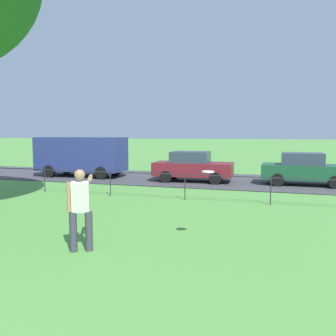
{
  "coord_description": "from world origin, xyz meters",
  "views": [
    {
      "loc": [
        3.25,
        0.15,
        2.48
      ],
      "look_at": [
        0.3,
        9.62,
        1.5
      ],
      "focal_mm": 37.81,
      "sensor_mm": 36.0,
      "label": 1
    }
  ],
  "objects_px": {
    "panel_van_center": "(81,154)",
    "car_dark_green_far_right": "(305,169)",
    "person_thrower": "(80,207)",
    "frisbee": "(208,172)",
    "car_maroon_left": "(193,166)"
  },
  "relations": [
    {
      "from": "person_thrower",
      "to": "frisbee",
      "type": "xyz_separation_m",
      "value": [
        2.47,
        1.14,
        0.71
      ]
    },
    {
      "from": "frisbee",
      "to": "car_maroon_left",
      "type": "xyz_separation_m",
      "value": [
        -2.73,
        10.07,
        -0.87
      ]
    },
    {
      "from": "car_maroon_left",
      "to": "car_dark_green_far_right",
      "type": "xyz_separation_m",
      "value": [
        5.4,
        0.33,
        0.0
      ]
    },
    {
      "from": "person_thrower",
      "to": "car_dark_green_far_right",
      "type": "bearing_deg",
      "value": 65.97
    },
    {
      "from": "frisbee",
      "to": "car_dark_green_far_right",
      "type": "xyz_separation_m",
      "value": [
        2.68,
        10.4,
        -0.87
      ]
    },
    {
      "from": "panel_van_center",
      "to": "car_dark_green_far_right",
      "type": "bearing_deg",
      "value": 0.57
    },
    {
      "from": "frisbee",
      "to": "panel_van_center",
      "type": "bearing_deg",
      "value": 132.13
    },
    {
      "from": "panel_van_center",
      "to": "frisbee",
      "type": "bearing_deg",
      "value": -47.87
    },
    {
      "from": "frisbee",
      "to": "car_dark_green_far_right",
      "type": "bearing_deg",
      "value": 75.56
    },
    {
      "from": "person_thrower",
      "to": "car_maroon_left",
      "type": "xyz_separation_m",
      "value": [
        -0.26,
        11.22,
        -0.16
      ]
    },
    {
      "from": "person_thrower",
      "to": "car_dark_green_far_right",
      "type": "relative_size",
      "value": 0.43
    },
    {
      "from": "person_thrower",
      "to": "car_dark_green_far_right",
      "type": "distance_m",
      "value": 12.64
    },
    {
      "from": "frisbee",
      "to": "car_maroon_left",
      "type": "bearing_deg",
      "value": 105.14
    },
    {
      "from": "person_thrower",
      "to": "car_maroon_left",
      "type": "bearing_deg",
      "value": 91.31
    },
    {
      "from": "frisbee",
      "to": "car_dark_green_far_right",
      "type": "relative_size",
      "value": 0.08
    }
  ]
}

